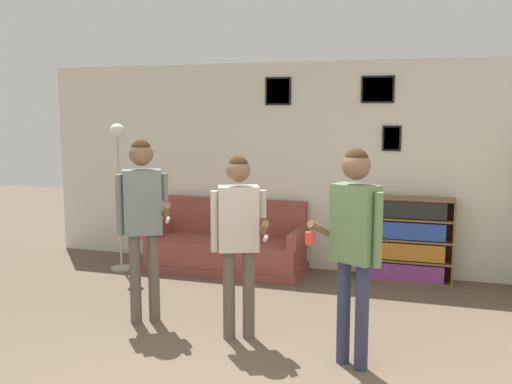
{
  "coord_description": "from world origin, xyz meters",
  "views": [
    {
      "loc": [
        1.49,
        -3.17,
        2.07
      ],
      "look_at": [
        -0.13,
        2.04,
        1.3
      ],
      "focal_mm": 40.0,
      "sensor_mm": 36.0,
      "label": 1
    }
  ],
  "objects_px": {
    "bookshelf": "(406,239)",
    "person_player_foreground_center": "(239,228)",
    "couch": "(227,248)",
    "floor_lamp": "(118,172)",
    "person_watcher_holding_cup": "(354,233)",
    "person_player_foreground_left": "(143,210)"
  },
  "relations": [
    {
      "from": "bookshelf",
      "to": "person_player_foreground_left",
      "type": "relative_size",
      "value": 0.63
    },
    {
      "from": "floor_lamp",
      "to": "person_watcher_holding_cup",
      "type": "distance_m",
      "value": 3.86
    },
    {
      "from": "couch",
      "to": "person_player_foreground_left",
      "type": "relative_size",
      "value": 1.14
    },
    {
      "from": "person_player_foreground_center",
      "to": "person_player_foreground_left",
      "type": "bearing_deg",
      "value": 173.43
    },
    {
      "from": "bookshelf",
      "to": "floor_lamp",
      "type": "xyz_separation_m",
      "value": [
        -3.59,
        -0.61,
        0.77
      ]
    },
    {
      "from": "couch",
      "to": "person_player_foreground_center",
      "type": "xyz_separation_m",
      "value": [
        0.9,
        -2.13,
        0.74
      ]
    },
    {
      "from": "floor_lamp",
      "to": "person_player_foreground_center",
      "type": "xyz_separation_m",
      "value": [
        2.23,
        -1.72,
        -0.26
      ]
    },
    {
      "from": "floor_lamp",
      "to": "person_watcher_holding_cup",
      "type": "bearing_deg",
      "value": -31.21
    },
    {
      "from": "person_watcher_holding_cup",
      "to": "person_player_foreground_left",
      "type": "bearing_deg",
      "value": 169.25
    },
    {
      "from": "person_player_foreground_left",
      "to": "bookshelf",
      "type": "bearing_deg",
      "value": 42.85
    },
    {
      "from": "floor_lamp",
      "to": "person_player_foreground_left",
      "type": "distance_m",
      "value": 2.01
    },
    {
      "from": "couch",
      "to": "person_player_foreground_center",
      "type": "relative_size",
      "value": 1.23
    },
    {
      "from": "bookshelf",
      "to": "person_player_foreground_center",
      "type": "relative_size",
      "value": 0.67
    },
    {
      "from": "couch",
      "to": "person_player_foreground_left",
      "type": "height_order",
      "value": "person_player_foreground_left"
    },
    {
      "from": "floor_lamp",
      "to": "person_player_foreground_center",
      "type": "relative_size",
      "value": 1.14
    },
    {
      "from": "bookshelf",
      "to": "person_watcher_holding_cup",
      "type": "height_order",
      "value": "person_watcher_holding_cup"
    },
    {
      "from": "person_player_foreground_left",
      "to": "person_watcher_holding_cup",
      "type": "distance_m",
      "value": 2.12
    },
    {
      "from": "bookshelf",
      "to": "floor_lamp",
      "type": "height_order",
      "value": "floor_lamp"
    },
    {
      "from": "person_player_foreground_center",
      "to": "person_watcher_holding_cup",
      "type": "height_order",
      "value": "person_watcher_holding_cup"
    },
    {
      "from": "person_player_foreground_center",
      "to": "person_watcher_holding_cup",
      "type": "distance_m",
      "value": 1.11
    },
    {
      "from": "couch",
      "to": "person_player_foreground_left",
      "type": "distance_m",
      "value": 2.18
    },
    {
      "from": "couch",
      "to": "floor_lamp",
      "type": "distance_m",
      "value": 1.71
    }
  ]
}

